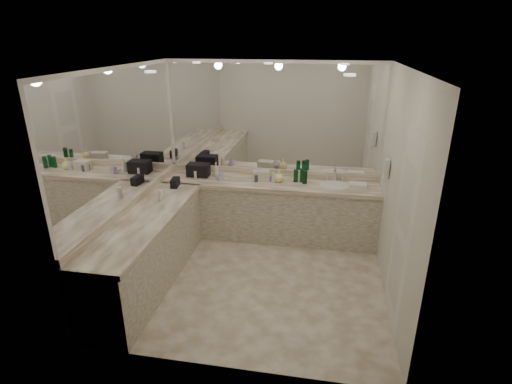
% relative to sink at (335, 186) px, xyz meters
% --- Properties ---
extents(floor, '(3.20, 3.20, 0.00)m').
position_rel_sink_xyz_m(floor, '(-0.95, -1.20, -0.90)').
color(floor, beige).
rests_on(floor, ground).
extents(ceiling, '(3.20, 3.20, 0.00)m').
position_rel_sink_xyz_m(ceiling, '(-0.95, -1.20, 1.71)').
color(ceiling, white).
rests_on(ceiling, floor).
extents(wall_back, '(3.20, 0.02, 2.60)m').
position_rel_sink_xyz_m(wall_back, '(-0.95, 0.30, 0.41)').
color(wall_back, silver).
rests_on(wall_back, floor).
extents(wall_left, '(0.02, 3.00, 2.60)m').
position_rel_sink_xyz_m(wall_left, '(-2.55, -1.20, 0.41)').
color(wall_left, silver).
rests_on(wall_left, floor).
extents(wall_right, '(0.02, 3.00, 2.60)m').
position_rel_sink_xyz_m(wall_right, '(0.65, -1.20, 0.41)').
color(wall_right, silver).
rests_on(wall_right, floor).
extents(vanity_back_base, '(3.20, 0.60, 0.84)m').
position_rel_sink_xyz_m(vanity_back_base, '(-0.95, 0.00, -0.48)').
color(vanity_back_base, beige).
rests_on(vanity_back_base, floor).
extents(vanity_back_top, '(3.20, 0.64, 0.06)m').
position_rel_sink_xyz_m(vanity_back_top, '(-0.95, -0.01, -0.03)').
color(vanity_back_top, '#EEE1C9').
rests_on(vanity_back_top, vanity_back_base).
extents(vanity_left_base, '(0.60, 2.40, 0.84)m').
position_rel_sink_xyz_m(vanity_left_base, '(-2.25, -1.50, -0.48)').
color(vanity_left_base, beige).
rests_on(vanity_left_base, floor).
extents(vanity_left_top, '(0.64, 2.42, 0.06)m').
position_rel_sink_xyz_m(vanity_left_top, '(-2.24, -1.50, -0.03)').
color(vanity_left_top, '#EEE1C9').
rests_on(vanity_left_top, vanity_left_base).
extents(backsplash_back, '(3.20, 0.04, 0.10)m').
position_rel_sink_xyz_m(backsplash_back, '(-0.95, 0.28, 0.05)').
color(backsplash_back, '#EEE1C9').
rests_on(backsplash_back, vanity_back_top).
extents(backsplash_left, '(0.04, 3.00, 0.10)m').
position_rel_sink_xyz_m(backsplash_left, '(-2.53, -1.20, 0.05)').
color(backsplash_left, '#EEE1C9').
rests_on(backsplash_left, vanity_left_top).
extents(mirror_back, '(3.12, 0.01, 1.55)m').
position_rel_sink_xyz_m(mirror_back, '(-0.95, 0.29, 0.88)').
color(mirror_back, white).
rests_on(mirror_back, wall_back).
extents(mirror_left, '(0.01, 2.92, 1.55)m').
position_rel_sink_xyz_m(mirror_left, '(-2.54, -1.20, 0.88)').
color(mirror_left, white).
rests_on(mirror_left, wall_left).
extents(sink, '(0.44, 0.44, 0.03)m').
position_rel_sink_xyz_m(sink, '(0.00, 0.00, 0.00)').
color(sink, white).
rests_on(sink, vanity_back_top).
extents(faucet, '(0.24, 0.16, 0.14)m').
position_rel_sink_xyz_m(faucet, '(0.00, 0.21, 0.07)').
color(faucet, silver).
rests_on(faucet, vanity_back_top).
extents(wall_phone, '(0.06, 0.10, 0.24)m').
position_rel_sink_xyz_m(wall_phone, '(0.61, -0.50, 0.46)').
color(wall_phone, white).
rests_on(wall_phone, wall_right).
extents(door, '(0.02, 0.82, 2.10)m').
position_rel_sink_xyz_m(door, '(0.64, -1.70, 0.16)').
color(door, white).
rests_on(door, wall_right).
extents(black_toiletry_bag, '(0.33, 0.21, 0.19)m').
position_rel_sink_xyz_m(black_toiletry_bag, '(-2.06, 0.06, 0.10)').
color(black_toiletry_bag, black).
rests_on(black_toiletry_bag, vanity_back_top).
extents(black_bag_spill, '(0.12, 0.22, 0.12)m').
position_rel_sink_xyz_m(black_bag_spill, '(-2.25, -0.44, 0.06)').
color(black_bag_spill, black).
rests_on(black_bag_spill, vanity_left_top).
extents(cream_cosmetic_case, '(0.27, 0.19, 0.15)m').
position_rel_sink_xyz_m(cream_cosmetic_case, '(-1.09, 0.03, 0.08)').
color(cream_cosmetic_case, beige).
rests_on(cream_cosmetic_case, vanity_back_top).
extents(hand_towel, '(0.25, 0.17, 0.04)m').
position_rel_sink_xyz_m(hand_towel, '(0.33, 0.03, 0.03)').
color(hand_towel, white).
rests_on(hand_towel, vanity_back_top).
extents(lotion_left, '(0.06, 0.06, 0.14)m').
position_rel_sink_xyz_m(lotion_left, '(-2.25, -0.96, 0.08)').
color(lotion_left, white).
rests_on(lotion_left, vanity_left_top).
extents(soap_bottle_a, '(0.09, 0.09, 0.22)m').
position_rel_sink_xyz_m(soap_bottle_a, '(-1.79, 0.08, 0.11)').
color(soap_bottle_a, silver).
rests_on(soap_bottle_a, vanity_back_top).
extents(soap_bottle_b, '(0.10, 0.10, 0.17)m').
position_rel_sink_xyz_m(soap_bottle_b, '(-1.67, -0.06, 0.09)').
color(soap_bottle_b, silver).
rests_on(soap_bottle_b, vanity_back_top).
extents(soap_bottle_c, '(0.19, 0.19, 0.18)m').
position_rel_sink_xyz_m(soap_bottle_c, '(-0.82, -0.00, 0.10)').
color(soap_bottle_c, '#FAF397').
rests_on(soap_bottle_c, vanity_back_top).
extents(green_bottle_0, '(0.07, 0.07, 0.19)m').
position_rel_sink_xyz_m(green_bottle_0, '(-0.44, 0.01, 0.10)').
color(green_bottle_0, '#0A5628').
rests_on(green_bottle_0, vanity_back_top).
extents(green_bottle_1, '(0.07, 0.07, 0.18)m').
position_rel_sink_xyz_m(green_bottle_1, '(-0.57, 0.06, 0.10)').
color(green_bottle_1, '#0A5628').
rests_on(green_bottle_1, vanity_back_top).
extents(green_bottle_2, '(0.06, 0.06, 0.20)m').
position_rel_sink_xyz_m(green_bottle_2, '(-0.48, 0.08, 0.10)').
color(green_bottle_2, '#0A5628').
rests_on(green_bottle_2, vanity_back_top).
extents(amenity_bottle_0, '(0.05, 0.05, 0.07)m').
position_rel_sink_xyz_m(amenity_bottle_0, '(-1.74, -0.03, 0.04)').
color(amenity_bottle_0, silver).
rests_on(amenity_bottle_0, vanity_back_top).
extents(amenity_bottle_1, '(0.05, 0.05, 0.10)m').
position_rel_sink_xyz_m(amenity_bottle_1, '(-1.19, 0.02, 0.06)').
color(amenity_bottle_1, '#3F3F4C').
rests_on(amenity_bottle_1, vanity_back_top).
extents(amenity_bottle_2, '(0.05, 0.05, 0.11)m').
position_rel_sink_xyz_m(amenity_bottle_2, '(-2.10, -0.00, 0.06)').
color(amenity_bottle_2, '#9966B2').
rests_on(amenity_bottle_2, vanity_back_top).
extents(amenity_bottle_3, '(0.05, 0.05, 0.08)m').
position_rel_sink_xyz_m(amenity_bottle_3, '(-0.92, 0.01, 0.05)').
color(amenity_bottle_3, '#9966B2').
rests_on(amenity_bottle_3, vanity_back_top).
extents(amenity_bottle_4, '(0.05, 0.05, 0.11)m').
position_rel_sink_xyz_m(amenity_bottle_4, '(-2.08, -0.04, 0.06)').
color(amenity_bottle_4, white).
rests_on(amenity_bottle_4, vanity_back_top).
extents(amenity_bottle_5, '(0.06, 0.06, 0.11)m').
position_rel_sink_xyz_m(amenity_bottle_5, '(-2.14, 0.00, 0.06)').
color(amenity_bottle_5, '#9966B2').
rests_on(amenity_bottle_5, vanity_back_top).
extents(amenity_bottle_6, '(0.05, 0.05, 0.11)m').
position_rel_sink_xyz_m(amenity_bottle_6, '(-1.91, 0.11, 0.06)').
color(amenity_bottle_6, '#9966B2').
rests_on(amenity_bottle_6, vanity_back_top).
extents(amenity_bottle_7, '(0.05, 0.05, 0.11)m').
position_rel_sink_xyz_m(amenity_bottle_7, '(-1.14, -0.05, 0.06)').
color(amenity_bottle_7, '#3F3F4C').
rests_on(amenity_bottle_7, vanity_back_top).
extents(amenity_bottle_8, '(0.05, 0.05, 0.14)m').
position_rel_sink_xyz_m(amenity_bottle_8, '(-0.89, -0.02, 0.08)').
color(amenity_bottle_8, silver).
rests_on(amenity_bottle_8, vanity_back_top).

